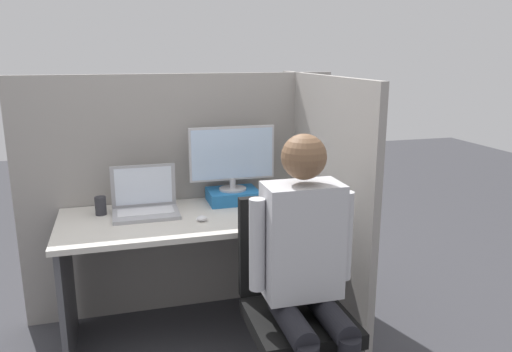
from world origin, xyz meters
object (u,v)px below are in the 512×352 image
object	(u,v)px
paper_box	(233,196)
monitor	(232,156)
carrot_toy	(258,221)
person	(307,263)
pen_cup	(101,206)
stapler	(299,204)
office_chair	(293,299)
laptop	(145,205)

from	to	relation	value
paper_box	monitor	size ratio (longest dim) A/B	0.58
carrot_toy	person	xyz separation A→B (m)	(0.06, -0.56, -0.01)
carrot_toy	pen_cup	xyz separation A→B (m)	(-0.81, 0.42, 0.03)
stapler	pen_cup	world-z (taller)	pen_cup
person	pen_cup	distance (m)	1.31
stapler	pen_cup	bearing A→B (deg)	170.32
person	office_chair	bearing A→B (deg)	90.40
laptop	person	xyz separation A→B (m)	(0.62, -0.92, -0.04)
office_chair	monitor	bearing A→B (deg)	95.86
person	pen_cup	world-z (taller)	person
paper_box	monitor	distance (m)	0.25
stapler	laptop	bearing A→B (deg)	171.10
paper_box	laptop	distance (m)	0.54
carrot_toy	person	world-z (taller)	person
stapler	pen_cup	xyz separation A→B (m)	(-1.13, 0.19, 0.03)
laptop	carrot_toy	size ratio (longest dim) A/B	2.87
paper_box	laptop	size ratio (longest dim) A/B	0.83
pen_cup	paper_box	bearing A→B (deg)	3.02
monitor	office_chair	distance (m)	1.01
laptop	stapler	size ratio (longest dim) A/B	2.65
laptop	office_chair	bearing A→B (deg)	-50.76
paper_box	stapler	bearing A→B (deg)	-33.73
laptop	pen_cup	bearing A→B (deg)	167.57
paper_box	pen_cup	distance (m)	0.78
paper_box	laptop	bearing A→B (deg)	-169.91
monitor	laptop	size ratio (longest dim) A/B	1.43
paper_box	monitor	bearing A→B (deg)	90.00
laptop	carrot_toy	world-z (taller)	laptop
monitor	laptop	distance (m)	0.59
office_chair	pen_cup	distance (m)	1.23
monitor	stapler	size ratio (longest dim) A/B	3.78
laptop	stapler	distance (m)	0.90
monitor	office_chair	world-z (taller)	monitor
paper_box	pen_cup	bearing A→B (deg)	-176.98
laptop	stapler	bearing A→B (deg)	-8.90
office_chair	pen_cup	world-z (taller)	office_chair
person	pen_cup	bearing A→B (deg)	131.62
paper_box	monitor	xyz separation A→B (m)	(0.00, 0.00, 0.25)
monitor	carrot_toy	distance (m)	0.54
office_chair	pen_cup	size ratio (longest dim) A/B	9.18
office_chair	person	bearing A→B (deg)	-89.60
monitor	stapler	world-z (taller)	monitor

